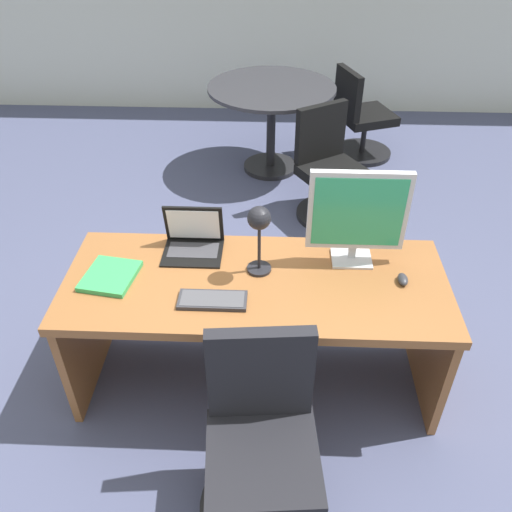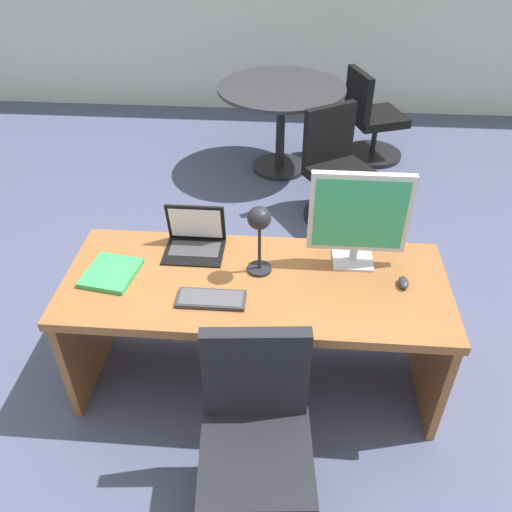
{
  "view_description": "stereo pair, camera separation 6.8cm",
  "coord_description": "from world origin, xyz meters",
  "px_view_note": "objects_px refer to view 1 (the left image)",
  "views": [
    {
      "loc": [
        0.08,
        -1.94,
        2.36
      ],
      "look_at": [
        0.0,
        0.04,
        0.84
      ],
      "focal_mm": 37.06,
      "sensor_mm": 36.0,
      "label": 1
    },
    {
      "loc": [
        0.15,
        -1.94,
        2.36
      ],
      "look_at": [
        0.0,
        0.04,
        0.84
      ],
      "focal_mm": 37.06,
      "sensor_mm": 36.0,
      "label": 2
    }
  ],
  "objects_px": {
    "mouse": "(403,279)",
    "office_chair": "(262,451)",
    "desk": "(256,302)",
    "meeting_chair_near": "(360,122)",
    "book": "(110,276)",
    "laptop": "(193,236)",
    "desk_lamp": "(259,226)",
    "keyboard": "(213,300)",
    "meeting_table": "(271,108)",
    "monitor": "(358,214)",
    "meeting_chair_far": "(330,175)"
  },
  "relations": [
    {
      "from": "mouse",
      "to": "office_chair",
      "type": "bearing_deg",
      "value": -132.86
    },
    {
      "from": "desk",
      "to": "meeting_chair_near",
      "type": "relative_size",
      "value": 2.21
    },
    {
      "from": "book",
      "to": "desk",
      "type": "bearing_deg",
      "value": 4.44
    },
    {
      "from": "mouse",
      "to": "meeting_chair_near",
      "type": "relative_size",
      "value": 0.1
    },
    {
      "from": "laptop",
      "to": "desk_lamp",
      "type": "height_order",
      "value": "desk_lamp"
    },
    {
      "from": "keyboard",
      "to": "mouse",
      "type": "distance_m",
      "value": 0.91
    },
    {
      "from": "book",
      "to": "meeting_table",
      "type": "height_order",
      "value": "meeting_table"
    },
    {
      "from": "monitor",
      "to": "laptop",
      "type": "height_order",
      "value": "monitor"
    },
    {
      "from": "laptop",
      "to": "meeting_table",
      "type": "height_order",
      "value": "laptop"
    },
    {
      "from": "monitor",
      "to": "mouse",
      "type": "bearing_deg",
      "value": -36.66
    },
    {
      "from": "desk",
      "to": "monitor",
      "type": "xyz_separation_m",
      "value": [
        0.48,
        0.14,
        0.46
      ]
    },
    {
      "from": "laptop",
      "to": "book",
      "type": "distance_m",
      "value": 0.46
    },
    {
      "from": "laptop",
      "to": "mouse",
      "type": "distance_m",
      "value": 1.06
    },
    {
      "from": "laptop",
      "to": "book",
      "type": "relative_size",
      "value": 1.02
    },
    {
      "from": "mouse",
      "to": "desk_lamp",
      "type": "bearing_deg",
      "value": 176.49
    },
    {
      "from": "monitor",
      "to": "keyboard",
      "type": "xyz_separation_m",
      "value": [
        -0.67,
        -0.34,
        -0.27
      ]
    },
    {
      "from": "keyboard",
      "to": "book",
      "type": "distance_m",
      "value": 0.53
    },
    {
      "from": "laptop",
      "to": "meeting_table",
      "type": "bearing_deg",
      "value": 80.91
    },
    {
      "from": "meeting_table",
      "to": "meeting_chair_near",
      "type": "distance_m",
      "value": 0.93
    },
    {
      "from": "desk",
      "to": "monitor",
      "type": "relative_size",
      "value": 3.72
    },
    {
      "from": "monitor",
      "to": "mouse",
      "type": "xyz_separation_m",
      "value": [
        0.23,
        -0.17,
        -0.26
      ]
    },
    {
      "from": "meeting_chair_near",
      "to": "meeting_chair_far",
      "type": "height_order",
      "value": "meeting_chair_far"
    },
    {
      "from": "monitor",
      "to": "desk_lamp",
      "type": "xyz_separation_m",
      "value": [
        -0.46,
        -0.13,
        -0.0
      ]
    },
    {
      "from": "meeting_table",
      "to": "monitor",
      "type": "bearing_deg",
      "value": -79.14
    },
    {
      "from": "desk",
      "to": "laptop",
      "type": "relative_size",
      "value": 6.15
    },
    {
      "from": "mouse",
      "to": "office_chair",
      "type": "distance_m",
      "value": 1.02
    },
    {
      "from": "office_chair",
      "to": "meeting_chair_near",
      "type": "distance_m",
      "value": 3.59
    },
    {
      "from": "desk_lamp",
      "to": "desk",
      "type": "bearing_deg",
      "value": -132.65
    },
    {
      "from": "desk_lamp",
      "to": "office_chair",
      "type": "height_order",
      "value": "desk_lamp"
    },
    {
      "from": "laptop",
      "to": "office_chair",
      "type": "height_order",
      "value": "laptop"
    },
    {
      "from": "keyboard",
      "to": "meeting_chair_far",
      "type": "bearing_deg",
      "value": 70.02
    },
    {
      "from": "desk",
      "to": "office_chair",
      "type": "distance_m",
      "value": 0.75
    },
    {
      "from": "mouse",
      "to": "meeting_chair_far",
      "type": "height_order",
      "value": "meeting_chair_far"
    },
    {
      "from": "desk",
      "to": "book",
      "type": "height_order",
      "value": "book"
    },
    {
      "from": "office_chair",
      "to": "laptop",
      "type": "bearing_deg",
      "value": 112.43
    },
    {
      "from": "laptop",
      "to": "meeting_chair_far",
      "type": "distance_m",
      "value": 1.78
    },
    {
      "from": "desk",
      "to": "desk_lamp",
      "type": "height_order",
      "value": "desk_lamp"
    },
    {
      "from": "laptop",
      "to": "keyboard",
      "type": "relative_size",
      "value": 0.96
    },
    {
      "from": "desk",
      "to": "laptop",
      "type": "bearing_deg",
      "value": 147.54
    },
    {
      "from": "mouse",
      "to": "keyboard",
      "type": "bearing_deg",
      "value": -168.85
    },
    {
      "from": "desk",
      "to": "keyboard",
      "type": "bearing_deg",
      "value": -133.11
    },
    {
      "from": "office_chair",
      "to": "meeting_chair_near",
      "type": "xyz_separation_m",
      "value": [
        0.81,
        3.5,
        -0.02
      ]
    },
    {
      "from": "laptop",
      "to": "meeting_chair_near",
      "type": "bearing_deg",
      "value": 64.95
    },
    {
      "from": "desk",
      "to": "book",
      "type": "bearing_deg",
      "value": -175.56
    },
    {
      "from": "monitor",
      "to": "meeting_chair_far",
      "type": "distance_m",
      "value": 1.71
    },
    {
      "from": "monitor",
      "to": "laptop",
      "type": "xyz_separation_m",
      "value": [
        -0.81,
        0.07,
        -0.21
      ]
    },
    {
      "from": "keyboard",
      "to": "mouse",
      "type": "height_order",
      "value": "mouse"
    },
    {
      "from": "meeting_table",
      "to": "mouse",
      "type": "bearing_deg",
      "value": -74.92
    },
    {
      "from": "desk",
      "to": "desk_lamp",
      "type": "bearing_deg",
      "value": 47.35
    },
    {
      "from": "laptop",
      "to": "meeting_chair_near",
      "type": "height_order",
      "value": "laptop"
    }
  ]
}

